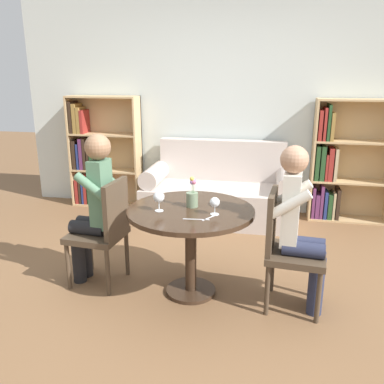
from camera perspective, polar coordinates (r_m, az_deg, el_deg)
name	(u,v)px	position (r m, az deg, el deg)	size (l,w,h in m)	color
ground_plane	(191,292)	(3.41, -0.16, -13.86)	(16.00, 16.00, 0.00)	brown
back_wall	(225,103)	(5.13, 4.65, 12.32)	(5.20, 0.05, 2.70)	silver
round_table	(191,225)	(3.15, -0.17, -4.69)	(0.98, 0.98, 0.72)	#382619
couch	(219,194)	(4.90, 3.81, -0.25)	(1.77, 0.80, 0.92)	beige
bookshelf_left	(98,154)	(5.50, -13.12, 5.26)	(0.91, 0.28, 1.43)	tan
bookshelf_right	(340,165)	(5.11, 20.07, 3.53)	(0.91, 0.28, 1.43)	tan
chair_left	(104,228)	(3.41, -12.22, -4.96)	(0.46, 0.46, 0.90)	#473828
chair_right	(286,245)	(3.11, 13.11, -7.24)	(0.46, 0.46, 0.90)	#473828
person_left	(93,206)	(3.40, -13.66, -1.91)	(0.44, 0.36, 1.27)	black
person_right	(301,226)	(3.04, 14.99, -4.64)	(0.44, 0.37, 1.24)	#282D47
wine_glass_left	(159,198)	(3.04, -4.68, -0.79)	(0.08, 0.08, 0.15)	white
wine_glass_right	(215,203)	(2.96, 3.21, -1.54)	(0.07, 0.07, 0.13)	white
flower_vase	(192,197)	(3.13, 0.06, -0.64)	(0.09, 0.09, 0.24)	gray
knife_left_setting	(211,217)	(2.93, 2.64, -3.54)	(0.11, 0.17, 0.00)	silver
fork_left_setting	(196,219)	(2.89, 0.59, -3.85)	(0.19, 0.03, 0.00)	silver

